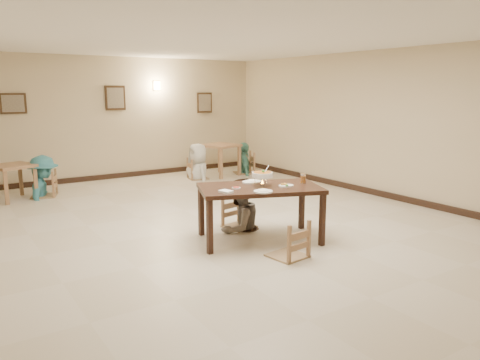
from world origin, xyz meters
TOP-DOWN VIEW (x-y plane):
  - floor at (0.00, 0.00)m, footprint 10.00×10.00m
  - ceiling at (0.00, 0.00)m, footprint 10.00×10.00m
  - wall_back at (0.00, 5.00)m, footprint 10.00×0.00m
  - wall_right at (4.00, 0.00)m, footprint 0.00×10.00m
  - baseboard_back at (0.00, 4.97)m, footprint 8.00×0.06m
  - baseboard_right at (3.97, 0.00)m, footprint 0.06×10.00m
  - picture_a at (-2.20, 4.96)m, footprint 0.55×0.04m
  - picture_b at (0.10, 4.96)m, footprint 0.50×0.04m
  - picture_c at (2.60, 4.96)m, footprint 0.45×0.04m
  - wall_sconce at (1.20, 4.96)m, footprint 0.16×0.05m
  - main_table at (0.16, -1.06)m, footprint 1.97×1.53m
  - chair_far at (0.27, -0.35)m, footprint 0.43×0.43m
  - chair_near at (0.06, -1.85)m, footprint 0.45×0.45m
  - main_diner at (0.23, -0.42)m, footprint 0.94×0.82m
  - curry_warmer at (0.21, -1.05)m, footprint 0.35×0.31m
  - rice_plate_far at (0.22, -0.77)m, footprint 0.31×0.31m
  - rice_plate_near at (-0.03, -1.41)m, footprint 0.26×0.26m
  - fried_plate at (0.47, -1.28)m, footprint 0.24×0.24m
  - chili_dish at (-0.22, -1.02)m, footprint 0.12×0.12m
  - napkin_cutlery at (-0.48, -1.16)m, footprint 0.19×0.28m
  - drink_glass at (0.83, -1.24)m, footprint 0.08×0.08m
  - bg_table_left at (-2.48, 3.78)m, footprint 0.92×0.92m
  - bg_table_right at (2.42, 3.83)m, footprint 1.01×1.01m
  - bg_chair_lr at (-1.92, 3.77)m, footprint 0.48×0.48m
  - bg_chair_rl at (1.72, 3.76)m, footprint 0.46×0.46m
  - bg_chair_rr at (3.12, 3.78)m, footprint 0.51×0.51m
  - bg_diner_b at (-1.92, 3.77)m, footprint 1.02×1.28m
  - bg_diner_c at (1.72, 3.76)m, footprint 0.62×0.90m
  - bg_diner_d at (3.12, 3.78)m, footprint 0.74×1.05m

SIDE VIEW (x-z plane):
  - floor at x=0.00m, z-range 0.00..0.00m
  - baseboard_back at x=0.00m, z-range 0.00..0.12m
  - baseboard_right at x=3.97m, z-range 0.00..0.12m
  - chair_far at x=0.27m, z-range 0.00..0.92m
  - chair_near at x=0.06m, z-range 0.00..0.96m
  - bg_chair_rl at x=1.72m, z-range 0.00..0.97m
  - bg_chair_lr at x=-1.92m, z-range 0.00..1.03m
  - bg_chair_rr at x=3.12m, z-range 0.00..1.08m
  - bg_table_left at x=-2.48m, z-range 0.23..0.95m
  - bg_table_right at x=2.42m, z-range 0.27..1.09m
  - main_table at x=0.16m, z-range 0.32..1.14m
  - main_diner at x=0.23m, z-range 0.00..1.63m
  - chili_dish at x=-0.22m, z-range 0.81..0.84m
  - rice_plate_near at x=-0.03m, z-range 0.80..0.86m
  - bg_diner_d at x=3.12m, z-range 0.00..1.66m
  - rice_plate_far at x=0.22m, z-range 0.79..0.86m
  - napkin_cutlery at x=-0.48m, z-range 0.81..0.85m
  - fried_plate at x=0.47m, z-range 0.80..0.86m
  - bg_diner_b at x=-1.92m, z-range 0.00..1.73m
  - drink_glass at x=0.83m, z-range 0.81..0.96m
  - bg_diner_c at x=1.72m, z-range 0.00..1.78m
  - curry_warmer at x=0.21m, z-range 0.84..1.11m
  - wall_back at x=0.00m, z-range -3.50..6.50m
  - wall_right at x=4.00m, z-range -3.50..6.50m
  - picture_c at x=2.60m, z-range 1.57..2.12m
  - picture_a at x=-2.20m, z-range 1.67..2.12m
  - picture_b at x=0.10m, z-range 1.70..2.30m
  - wall_sconce at x=1.20m, z-range 2.19..2.41m
  - ceiling at x=0.00m, z-range 3.00..3.00m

